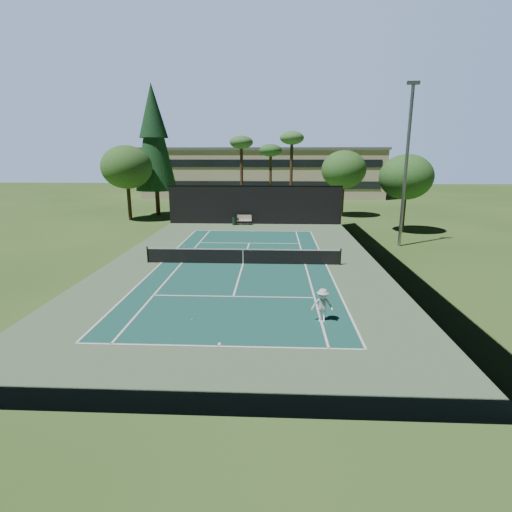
# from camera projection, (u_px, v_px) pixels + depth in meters

# --- Properties ---
(ground) EXTENTS (160.00, 160.00, 0.00)m
(ground) POSITION_uv_depth(u_px,v_px,m) (243.00, 264.00, 26.50)
(ground) COLOR #355821
(ground) RESTS_ON ground
(apron_slab) EXTENTS (18.00, 32.00, 0.01)m
(apron_slab) POSITION_uv_depth(u_px,v_px,m) (243.00, 264.00, 26.50)
(apron_slab) COLOR #52704F
(apron_slab) RESTS_ON ground
(court_surface) EXTENTS (10.97, 23.77, 0.01)m
(court_surface) POSITION_uv_depth(u_px,v_px,m) (243.00, 264.00, 26.50)
(court_surface) COLOR #195149
(court_surface) RESTS_ON ground
(court_lines) EXTENTS (11.07, 23.87, 0.01)m
(court_lines) POSITION_uv_depth(u_px,v_px,m) (243.00, 264.00, 26.49)
(court_lines) COLOR white
(court_lines) RESTS_ON ground
(tennis_net) EXTENTS (12.90, 0.10, 1.10)m
(tennis_net) POSITION_uv_depth(u_px,v_px,m) (243.00, 256.00, 26.36)
(tennis_net) COLOR black
(tennis_net) RESTS_ON ground
(fence) EXTENTS (18.04, 32.05, 4.03)m
(fence) POSITION_uv_depth(u_px,v_px,m) (243.00, 234.00, 26.07)
(fence) COLOR black
(fence) RESTS_ON ground
(player) EXTENTS (1.01, 0.65, 1.48)m
(player) POSITION_uv_depth(u_px,v_px,m) (322.00, 305.00, 17.11)
(player) COLOR silver
(player) RESTS_ON ground
(tennis_ball_a) EXTENTS (0.08, 0.08, 0.08)m
(tennis_ball_a) POSITION_uv_depth(u_px,v_px,m) (192.00, 320.00, 17.38)
(tennis_ball_a) COLOR #BBDB31
(tennis_ball_a) RESTS_ON ground
(tennis_ball_b) EXTENTS (0.07, 0.07, 0.07)m
(tennis_ball_b) POSITION_uv_depth(u_px,v_px,m) (245.00, 256.00, 28.48)
(tennis_ball_b) COLOR #BDD831
(tennis_ball_b) RESTS_ON ground
(tennis_ball_c) EXTENTS (0.08, 0.08, 0.08)m
(tennis_ball_c) POSITION_uv_depth(u_px,v_px,m) (293.00, 251.00, 29.98)
(tennis_ball_c) COLOR #C5E033
(tennis_ball_c) RESTS_ON ground
(tennis_ball_d) EXTENTS (0.07, 0.07, 0.07)m
(tennis_ball_d) POSITION_uv_depth(u_px,v_px,m) (184.00, 246.00, 31.74)
(tennis_ball_d) COLOR #CFEC35
(tennis_ball_d) RESTS_ON ground
(park_bench) EXTENTS (1.50, 0.45, 1.02)m
(park_bench) POSITION_uv_depth(u_px,v_px,m) (244.00, 220.00, 41.40)
(park_bench) COLOR beige
(park_bench) RESTS_ON ground
(trash_bin) EXTENTS (0.56, 0.56, 0.95)m
(trash_bin) POSITION_uv_depth(u_px,v_px,m) (235.00, 220.00, 41.29)
(trash_bin) COLOR black
(trash_bin) RESTS_ON ground
(pine_tree) EXTENTS (4.80, 4.80, 15.00)m
(pine_tree) POSITION_uv_depth(u_px,v_px,m) (154.00, 133.00, 46.02)
(pine_tree) COLOR #452F1D
(pine_tree) RESTS_ON ground
(palm_a) EXTENTS (2.80, 2.80, 9.32)m
(palm_a) POSITION_uv_depth(u_px,v_px,m) (241.00, 145.00, 47.84)
(palm_a) COLOR #412C1C
(palm_a) RESTS_ON ground
(palm_b) EXTENTS (2.80, 2.80, 8.42)m
(palm_b) POSITION_uv_depth(u_px,v_px,m) (271.00, 153.00, 49.83)
(palm_b) COLOR #4A3520
(palm_b) RESTS_ON ground
(palm_c) EXTENTS (2.80, 2.80, 9.77)m
(palm_c) POSITION_uv_depth(u_px,v_px,m) (292.00, 141.00, 46.51)
(palm_c) COLOR #442D1D
(palm_c) RESTS_ON ground
(decid_tree_a) EXTENTS (5.12, 5.12, 7.62)m
(decid_tree_a) POSITION_uv_depth(u_px,v_px,m) (344.00, 170.00, 46.05)
(decid_tree_a) COLOR #4A3220
(decid_tree_a) RESTS_ON ground
(decid_tree_b) EXTENTS (4.80, 4.80, 7.14)m
(decid_tree_b) POSITION_uv_depth(u_px,v_px,m) (406.00, 177.00, 36.26)
(decid_tree_b) COLOR #45331D
(decid_tree_b) RESTS_ON ground
(decid_tree_c) EXTENTS (5.44, 5.44, 8.09)m
(decid_tree_c) POSITION_uv_depth(u_px,v_px,m) (127.00, 167.00, 43.16)
(decid_tree_c) COLOR #402E1B
(decid_tree_c) RESTS_ON ground
(campus_building) EXTENTS (40.50, 12.50, 8.30)m
(campus_building) POSITION_uv_depth(u_px,v_px,m) (263.00, 172.00, 70.02)
(campus_building) COLOR #BCAA91
(campus_building) RESTS_ON ground
(light_pole) EXTENTS (0.90, 0.25, 12.22)m
(light_pole) POSITION_uv_depth(u_px,v_px,m) (406.00, 163.00, 30.20)
(light_pole) COLOR gray
(light_pole) RESTS_ON ground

